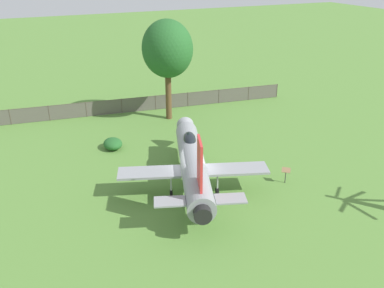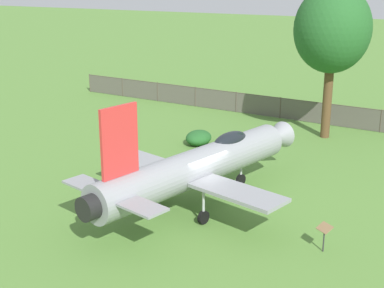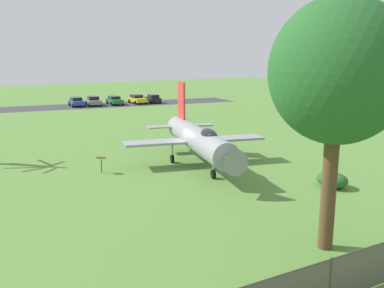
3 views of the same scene
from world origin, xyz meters
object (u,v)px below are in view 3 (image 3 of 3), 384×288
Objects in this scene: parked_car_blue at (77,102)px; display_jet at (199,139)px; parked_car_yellow at (137,99)px; shrub_near_fence at (332,180)px; info_plaque at (101,160)px; parked_car_black at (153,98)px; shade_tree at (337,73)px; parked_car_gray at (93,101)px; parked_car_green at (115,100)px.

display_jet is at bearing -0.05° from parked_car_blue.
shrub_near_fence is at bearing -7.66° from parked_car_yellow.
display_jet is 41.37m from parked_car_blue.
display_jet reaches higher than parked_car_blue.
info_plaque is 0.27× the size of parked_car_black.
display_jet is at bearing -15.20° from parked_car_yellow.
shrub_near_fence is 49.09m from parked_car_black.
parked_car_gray is at bearing 167.45° from shade_tree.
shrub_near_fence is 1.66× the size of info_plaque.
parked_car_yellow is at bearing 165.62° from shrub_near_fence.
shrub_near_fence is 14.46m from info_plaque.
parked_car_green is 6.07m from parked_car_blue.
parked_car_blue is at bearing 162.43° from info_plaque.
info_plaque is at bearing 156.72° from parked_car_black.
parked_car_green is at bearing 163.89° from shade_tree.
shade_tree reaches higher than parked_car_yellow.
info_plaque is 40.89m from parked_car_gray.
parked_car_blue is (-1.07, -5.97, 0.01)m from parked_car_green.
parked_car_yellow is at bearing 177.16° from display_jet.
shade_tree is 55.91m from parked_car_yellow.
info_plaque is (-10.64, -9.79, 0.40)m from shrub_near_fence.
shade_tree is at bearing -6.00° from parked_car_green.
parked_car_blue reaches higher than info_plaque.
shade_tree is at bearing 4.90° from display_jet.
shrub_near_fence is 49.27m from parked_car_blue.
parked_car_gray is at bearing 88.39° from parked_car_blue.
parked_car_blue is at bearing -90.05° from parked_car_green.
parked_car_yellow is (-36.81, 21.95, -0.09)m from info_plaque.
display_jet is 42.69m from parked_car_black.
parked_car_blue is (-53.97, 9.31, -6.13)m from shade_tree.
parked_car_blue is at bearing 89.95° from parked_car_black.
info_plaque reaches higher than shrub_near_fence.
parked_car_black is at bearing 145.76° from info_plaque.
display_jet is at bearing 0.29° from parked_car_gray.
parked_car_black is (-38.50, 18.41, -1.20)m from display_jet.
display_jet is 41.62m from parked_car_green.
parked_car_gray is at bearing 174.11° from shrub_near_fence.
shade_tree is at bearing -1.47° from parked_car_blue.
parked_car_black is at bearing 91.01° from parked_car_gray.
parked_car_black is at bearing 88.31° from parked_car_green.
parked_car_green is (-39.84, 11.98, -1.21)m from display_jet.
display_jet is 2.82× the size of parked_car_yellow.
shade_tree is 2.07× the size of parked_car_yellow.
info_plaque is 41.68m from parked_car_green.
parked_car_yellow reaches higher than info_plaque.
parked_car_yellow is at bearing 159.95° from shade_tree.
display_jet is 1.36× the size of shade_tree.
parked_car_green is at bearing 91.97° from parked_car_gray.
shade_tree is at bearing 10.67° from info_plaque.
parked_car_green reaches higher than shrub_near_fence.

